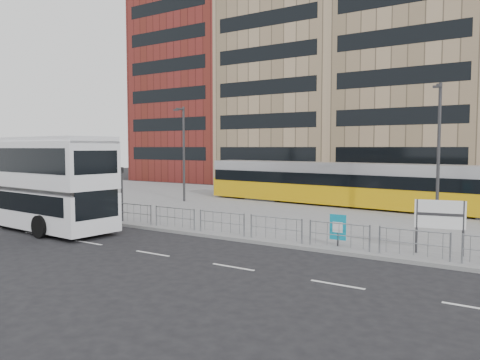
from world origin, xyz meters
The scene contains 15 objects.
ground centered at (0.00, 0.00, 0.00)m, with size 120.00×120.00×0.00m, color black.
plaza centered at (0.00, 12.00, 0.07)m, with size 64.00×24.00×0.15m, color slate.
kerb centered at (0.00, 0.05, 0.07)m, with size 64.00×0.25×0.17m, color gray.
building_row centered at (1.55, 34.27, 12.91)m, with size 70.40×18.40×31.20m.
pedestrian_barrier centered at (2.00, 0.50, 0.98)m, with size 32.07×0.07×1.10m.
road_markings centered at (1.00, -4.00, 0.01)m, with size 62.00×0.12×0.01m, color white.
double_decker_bus centered at (-8.29, -2.88, 2.64)m, with size 12.37×3.70×4.88m.
tram centered at (5.22, 13.99, 1.71)m, with size 26.50×4.83×3.11m.
station_sign centered at (12.03, 1.57, 1.64)m, with size 1.85×0.44×2.15m.
ad_panel centered at (8.10, 0.89, 0.94)m, with size 0.72×0.07×1.36m.
pedestrian centered at (-10.24, 1.50, 0.96)m, with size 0.59×0.39×1.61m, color black.
traffic_light_west centered at (-4.75, 0.62, 2.12)m, with size 0.22×0.24×3.10m.
lamp_post_west centered at (-8.20, 10.16, 4.19)m, with size 0.45×1.04×7.35m.
lamp_post_east centered at (10.49, 9.50, 4.38)m, with size 0.45×1.04×7.72m.
bare_tree centered at (-16.66, 6.51, 5.18)m, with size 4.25×4.25×6.97m.
Camera 1 is at (15.37, -17.92, 4.36)m, focal length 35.00 mm.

